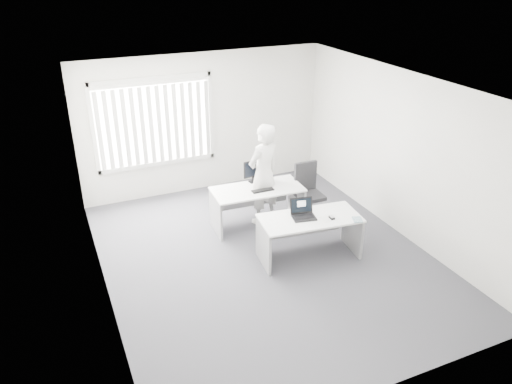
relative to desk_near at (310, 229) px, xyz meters
name	(u,v)px	position (x,y,z in m)	size (l,w,h in m)	color
ground	(266,257)	(-0.64, 0.25, -0.52)	(6.00, 6.00, 0.00)	#45454C
wall_back	(204,123)	(-0.64, 3.25, 0.88)	(5.00, 0.02, 2.80)	silver
wall_front	(392,289)	(-0.64, -2.75, 0.88)	(5.00, 0.02, 2.80)	silver
wall_left	(96,210)	(-3.14, 0.25, 0.88)	(0.02, 6.00, 2.80)	silver
wall_right	(401,155)	(1.86, 0.25, 0.88)	(0.02, 6.00, 2.80)	silver
ceiling	(268,87)	(-0.64, 0.25, 2.28)	(5.00, 6.00, 0.02)	white
window	(155,123)	(-1.64, 3.21, 1.03)	(2.32, 0.06, 1.76)	silver
blinds	(155,125)	(-1.64, 3.15, 1.00)	(2.20, 0.10, 1.50)	silver
desk_near	(310,229)	(0.00, 0.00, 0.00)	(1.66, 0.92, 0.72)	white
desk_far	(257,199)	(-0.33, 1.30, 0.00)	(1.63, 0.83, 0.73)	white
office_chair	(308,201)	(0.65, 1.19, -0.19)	(0.61, 0.61, 1.05)	black
person	(263,174)	(-0.17, 1.40, 0.41)	(0.68, 0.45, 1.86)	silver
laptop	(304,210)	(-0.10, 0.02, 0.34)	(0.36, 0.32, 0.28)	black
paper_sheet	(330,218)	(0.27, -0.15, 0.20)	(0.28, 0.20, 0.00)	silver
mouse	(332,217)	(0.29, -0.17, 0.22)	(0.06, 0.11, 0.04)	#BBBABD
booklet	(357,220)	(0.64, -0.37, 0.21)	(0.14, 0.20, 0.01)	silver
keyboard	(263,190)	(-0.28, 1.18, 0.22)	(0.40, 0.13, 0.02)	black
monitor	(254,171)	(-0.27, 1.60, 0.42)	(0.42, 0.12, 0.42)	black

